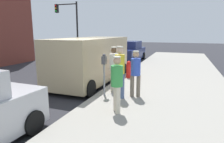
# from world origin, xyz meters

# --- Properties ---
(ground_plane) EXTENTS (80.00, 80.00, 0.00)m
(ground_plane) POSITION_xyz_m (0.00, 0.00, 0.00)
(ground_plane) COLOR #2D2D33
(sidewalk_slab) EXTENTS (5.00, 32.00, 0.15)m
(sidewalk_slab) POSITION_xyz_m (3.50, 0.00, 0.07)
(sidewalk_slab) COLOR #9E998E
(sidewalk_slab) RESTS_ON ground
(parking_meter_near) EXTENTS (0.14, 0.18, 1.52)m
(parking_meter_near) POSITION_xyz_m (1.35, -0.62, 1.18)
(parking_meter_near) COLOR gray
(parking_meter_near) RESTS_ON sidewalk_slab
(pedestrian_in_green) EXTENTS (0.34, 0.34, 1.62)m
(pedestrian_in_green) POSITION_xyz_m (2.29, -1.97, 1.07)
(pedestrian_in_green) COLOR beige
(pedestrian_in_green) RESTS_ON sidewalk_slab
(pedestrian_in_blue) EXTENTS (0.36, 0.34, 1.64)m
(pedestrian_in_blue) POSITION_xyz_m (2.45, -0.41, 1.08)
(pedestrian_in_blue) COLOR #726656
(pedestrian_in_blue) RESTS_ON sidewalk_slab
(pedestrian_in_yellow) EXTENTS (0.36, 0.34, 1.80)m
(pedestrian_in_yellow) POSITION_xyz_m (1.97, -0.72, 1.19)
(pedestrian_in_yellow) COLOR #4C608C
(pedestrian_in_yellow) RESTS_ON sidewalk_slab
(pedestrian_in_white) EXTENTS (0.34, 0.36, 1.72)m
(pedestrian_in_white) POSITION_xyz_m (1.48, 0.04, 1.14)
(pedestrian_in_white) COLOR beige
(pedestrian_in_white) RESTS_ON sidewalk_slab
(parked_van) EXTENTS (2.20, 5.23, 2.15)m
(parked_van) POSITION_xyz_m (-0.15, 1.40, 1.15)
(parked_van) COLOR tan
(parked_van) RESTS_ON ground
(parked_sedan_ahead) EXTENTS (2.09, 4.47, 1.65)m
(parked_sedan_ahead) POSITION_xyz_m (-0.38, 9.18, 0.75)
(parked_sedan_ahead) COLOR navy
(parked_sedan_ahead) RESTS_ON ground
(traffic_light_corner) EXTENTS (2.48, 0.42, 5.20)m
(traffic_light_corner) POSITION_xyz_m (-6.60, 10.03, 3.52)
(traffic_light_corner) COLOR black
(traffic_light_corner) RESTS_ON ground
(fire_hydrant) EXTENTS (0.24, 0.24, 0.86)m
(fire_hydrant) POSITION_xyz_m (1.45, 2.38, 0.57)
(fire_hydrant) COLOR red
(fire_hydrant) RESTS_ON sidewalk_slab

